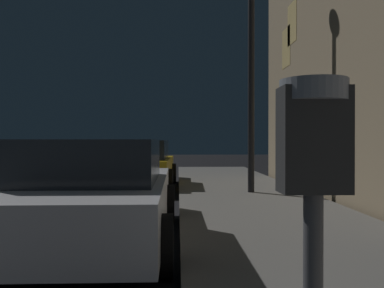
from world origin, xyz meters
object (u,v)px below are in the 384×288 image
(car_white, at_px, (95,193))
(street_lamp, at_px, (251,36))
(parking_meter, at_px, (313,204))
(car_yellow_cab, at_px, (141,164))

(car_white, relative_size, street_lamp, 0.77)
(parking_meter, distance_m, street_lamp, 9.32)
(parking_meter, height_order, car_yellow_cab, parking_meter)
(parking_meter, height_order, car_white, parking_meter)
(parking_meter, bearing_deg, car_yellow_cab, 97.76)
(parking_meter, xyz_separation_m, street_lamp, (1.42, 8.79, 2.76))
(parking_meter, relative_size, street_lamp, 0.25)
(car_white, distance_m, street_lamp, 6.24)
(parking_meter, distance_m, car_white, 4.66)
(car_white, xyz_separation_m, street_lamp, (2.93, 4.42, 3.29))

